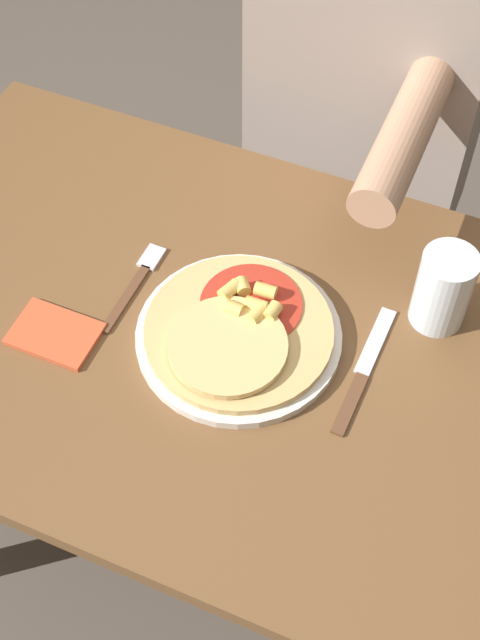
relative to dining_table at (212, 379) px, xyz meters
The scene contains 9 objects.
ground_plane 0.62m from the dining_table, ahead, with size 8.00×8.00×0.00m, color brown.
dining_table is the anchor object (origin of this frame).
plate 0.15m from the dining_table, ahead, with size 0.29×0.29×0.01m.
pizza 0.16m from the dining_table, ahead, with size 0.26×0.26×0.04m.
fork 0.19m from the dining_table, 166.10° to the left, with size 0.03×0.18×0.00m.
knife 0.26m from the dining_table, ahead, with size 0.02×0.22×0.00m.
drinking_glass 0.38m from the dining_table, 27.13° to the left, with size 0.08×0.08×0.13m.
napkin 0.26m from the dining_table, 154.15° to the right, with size 0.12×0.08×0.01m.
person_diner 0.58m from the dining_table, 85.06° to the left, with size 0.39×0.52×1.21m.
Camera 1 is at (0.32, -0.65, 1.78)m, focal length 50.00 mm.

